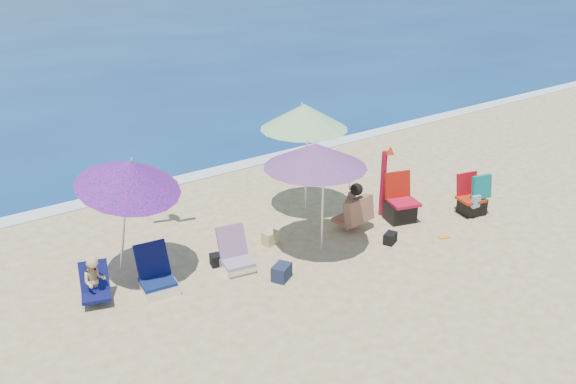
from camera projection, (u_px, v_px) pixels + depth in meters
ground at (336, 264)px, 10.56m from camera, size 120.00×120.00×0.00m
foam at (196, 176)px, 14.35m from camera, size 120.00×0.50×0.04m
umbrella_turquoise at (315, 155)px, 10.35m from camera, size 2.33×2.33×2.06m
umbrella_striped at (304, 117)px, 11.82m from camera, size 1.83×1.83×2.31m
umbrella_blue at (129, 175)px, 9.43m from camera, size 2.12×2.16×2.26m
furled_umbrella at (384, 177)px, 12.10m from camera, size 0.19×0.28×1.51m
chair_navy at (158, 280)px, 9.72m from camera, size 0.60×0.73×0.74m
chair_rainbow at (236, 259)px, 10.36m from camera, size 0.61×0.73×0.71m
camp_chair_left at (400, 207)px, 12.09m from camera, size 0.68×0.72×0.96m
camp_chair_right at (473, 200)px, 12.34m from camera, size 0.66×0.59×0.88m
person_center at (354, 207)px, 11.60m from camera, size 0.70×0.67×0.99m
person_left at (94, 281)px, 9.36m from camera, size 0.58×0.64×0.80m
bag_navy_a at (282, 272)px, 10.06m from camera, size 0.41×0.38×0.26m
bag_black_a at (219, 260)px, 10.51m from camera, size 0.32×0.27×0.21m
bag_tan at (270, 238)px, 11.21m from camera, size 0.32×0.25×0.24m
bag_navy_b at (393, 199)px, 12.79m from camera, size 0.44×0.36×0.30m
bag_black_b at (390, 238)px, 11.24m from camera, size 0.32×0.28×0.21m
orange_item at (444, 237)px, 11.48m from camera, size 0.23×0.17×0.03m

